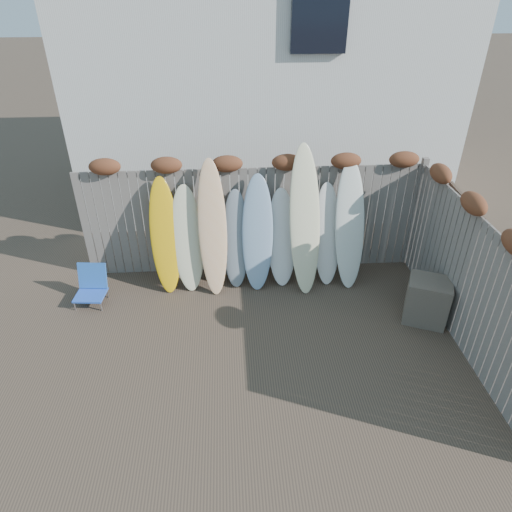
{
  "coord_description": "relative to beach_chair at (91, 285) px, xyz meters",
  "views": [
    {
      "loc": [
        -0.41,
        -4.87,
        4.8
      ],
      "look_at": [
        0.0,
        1.2,
        1.0
      ],
      "focal_mm": 32.0,
      "sensor_mm": 36.0,
      "label": 1
    }
  ],
  "objects": [
    {
      "name": "back_fence",
      "position": [
        2.83,
        0.82,
        0.89
      ],
      "size": [
        6.05,
        0.28,
        2.24
      ],
      "color": "slate",
      "rests_on": "ground"
    },
    {
      "name": "ground",
      "position": [
        2.77,
        -1.57,
        -0.3
      ],
      "size": [
        80.0,
        80.0,
        0.0
      ],
      "primitive_type": "plane",
      "color": "#493A2D"
    },
    {
      "name": "surfboard_1",
      "position": [
        1.64,
        0.41,
        0.6
      ],
      "size": [
        0.59,
        0.69,
        1.81
      ],
      "primitive_type": "ellipsoid",
      "rotation": [
        -0.31,
        0.0,
        0.09
      ],
      "color": "beige",
      "rests_on": "ground"
    },
    {
      "name": "wooden_crate",
      "position": [
        5.45,
        -0.89,
        0.07
      ],
      "size": [
        0.8,
        0.74,
        0.75
      ],
      "primitive_type": "cube",
      "rotation": [
        0.0,
        0.0,
        -0.41
      ],
      "color": "brown",
      "rests_on": "ground"
    },
    {
      "name": "surfboard_5",
      "position": [
        3.27,
        0.44,
        0.55
      ],
      "size": [
        0.53,
        0.62,
        1.69
      ],
      "primitive_type": "ellipsoid",
      "rotation": [
        -0.31,
        0.0,
        0.03
      ],
      "color": "white",
      "rests_on": "ground"
    },
    {
      "name": "surfboard_7",
      "position": [
        4.07,
        0.44,
        0.58
      ],
      "size": [
        0.5,
        0.65,
        1.77
      ],
      "primitive_type": "ellipsoid",
      "rotation": [
        -0.31,
        0.0,
        0.05
      ],
      "color": "white",
      "rests_on": "ground"
    },
    {
      "name": "right_fence",
      "position": [
        5.76,
        -1.32,
        0.84
      ],
      "size": [
        0.28,
        4.4,
        2.24
      ],
      "color": "slate",
      "rests_on": "ground"
    },
    {
      "name": "surfboard_0",
      "position": [
        1.26,
        0.41,
        0.68
      ],
      "size": [
        0.55,
        0.73,
        1.95
      ],
      "primitive_type": "ellipsoid",
      "rotation": [
        -0.31,
        0.0,
        0.09
      ],
      "color": "#E6AB0C",
      "rests_on": "ground"
    },
    {
      "name": "surfboard_2",
      "position": [
        2.08,
        0.35,
        0.83
      ],
      "size": [
        0.52,
        0.81,
        2.25
      ],
      "primitive_type": "ellipsoid",
      "rotation": [
        -0.31,
        0.0,
        0.05
      ],
      "color": "#E2C176",
      "rests_on": "ground"
    },
    {
      "name": "surfboard_6",
      "position": [
        3.64,
        0.31,
        0.94
      ],
      "size": [
        0.58,
        0.9,
        2.47
      ],
      "primitive_type": "ellipsoid",
      "rotation": [
        -0.31,
        0.0,
        0.07
      ],
      "color": "beige",
      "rests_on": "ground"
    },
    {
      "name": "beach_chair",
      "position": [
        0.0,
        0.0,
        0.0
      ],
      "size": [
        0.53,
        0.56,
        0.64
      ],
      "color": "blue",
      "rests_on": "ground"
    },
    {
      "name": "surfboard_3",
      "position": [
        2.47,
        0.46,
        0.54
      ],
      "size": [
        0.5,
        0.63,
        1.68
      ],
      "primitive_type": "ellipsoid",
      "rotation": [
        -0.31,
        0.0,
        -0.05
      ],
      "color": "gray",
      "rests_on": "ground"
    },
    {
      "name": "surfboard_4",
      "position": [
        2.84,
        0.39,
        0.68
      ],
      "size": [
        0.59,
        0.74,
        1.96
      ],
      "primitive_type": "ellipsoid",
      "rotation": [
        -0.31,
        0.0,
        -0.08
      ],
      "color": "#84A1C1",
      "rests_on": "ground"
    },
    {
      "name": "lattice_panel",
      "position": [
        5.88,
        -0.5,
        0.68
      ],
      "size": [
        0.16,
        1.3,
        1.96
      ],
      "primitive_type": "cube",
      "rotation": [
        0.0,
        0.0,
        -0.08
      ],
      "color": "#4D432F",
      "rests_on": "ground"
    },
    {
      "name": "surfboard_8",
      "position": [
        4.44,
        0.37,
        0.79
      ],
      "size": [
        0.54,
        0.78,
        2.17
      ],
      "primitive_type": "ellipsoid",
      "rotation": [
        -0.31,
        0.0,
        0.03
      ],
      "color": "silver",
      "rests_on": "ground"
    },
    {
      "name": "house",
      "position": [
        3.27,
        4.93,
        2.9
      ],
      "size": [
        8.5,
        5.5,
        6.33
      ],
      "color": "silver",
      "rests_on": "ground"
    }
  ]
}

